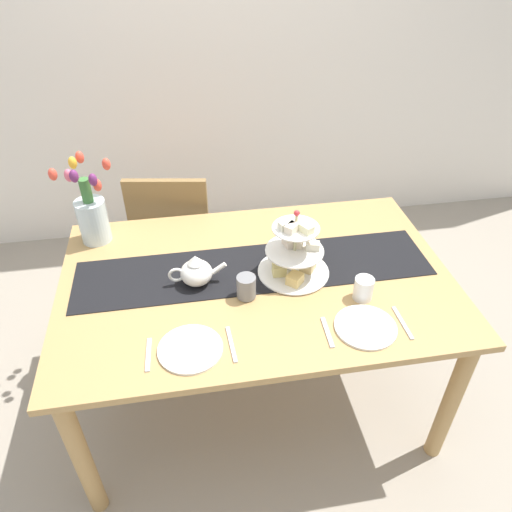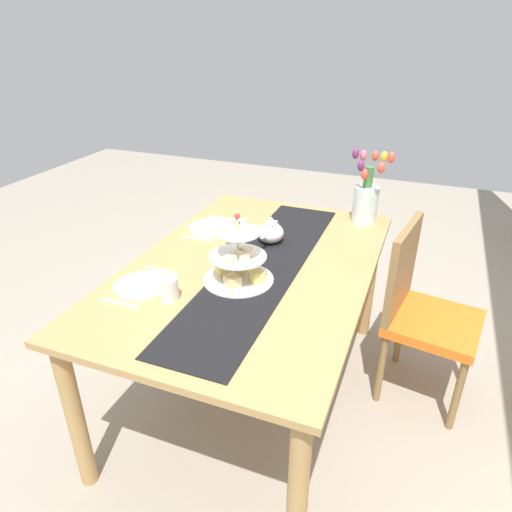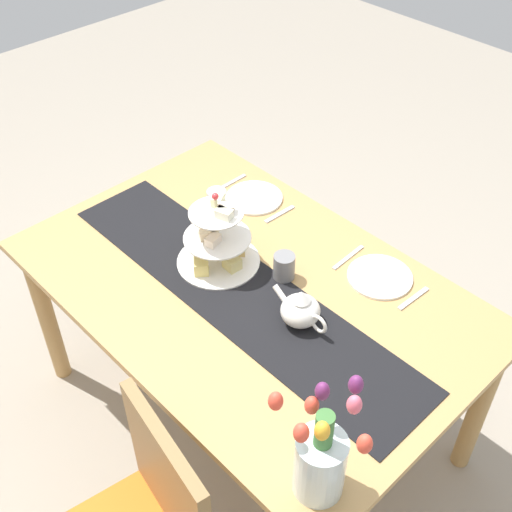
{
  "view_description": "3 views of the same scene",
  "coord_description": "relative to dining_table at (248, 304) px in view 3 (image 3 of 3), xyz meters",
  "views": [
    {
      "loc": [
        -0.26,
        -1.52,
        2.05
      ],
      "look_at": [
        0.0,
        0.02,
        0.86
      ],
      "focal_mm": 33.68,
      "sensor_mm": 36.0,
      "label": 1
    },
    {
      "loc": [
        1.7,
        0.68,
        1.75
      ],
      "look_at": [
        0.06,
        0.04,
        0.84
      ],
      "focal_mm": 32.15,
      "sensor_mm": 36.0,
      "label": 2
    },
    {
      "loc": [
        -1.21,
        1.12,
        2.36
      ],
      "look_at": [
        0.03,
        -0.06,
        0.84
      ],
      "focal_mm": 46.15,
      "sensor_mm": 36.0,
      "label": 3
    }
  ],
  "objects": [
    {
      "name": "ground_plane",
      "position": [
        0.0,
        0.0,
        -0.67
      ],
      "size": [
        8.0,
        8.0,
        0.0
      ],
      "primitive_type": "plane",
      "color": "gray"
    },
    {
      "name": "dining_table",
      "position": [
        0.0,
        0.0,
        0.0
      ],
      "size": [
        1.62,
        1.05,
        0.76
      ],
      "color": "tan",
      "rests_on": "ground_plane"
    },
    {
      "name": "table_runner",
      "position": [
        0.0,
        0.05,
        0.1
      ],
      "size": [
        1.5,
        0.33,
        0.0
      ],
      "primitive_type": "cube",
      "color": "black",
      "rests_on": "dining_table"
    },
    {
      "name": "tiered_cake_stand",
      "position": [
        0.16,
        -0.0,
        0.19
      ],
      "size": [
        0.3,
        0.3,
        0.3
      ],
      "color": "beige",
      "rests_on": "table_runner"
    },
    {
      "name": "teapot",
      "position": [
        -0.25,
        0.0,
        0.16
      ],
      "size": [
        0.24,
        0.13,
        0.14
      ],
      "color": "white",
      "rests_on": "table_runner"
    },
    {
      "name": "tulip_vase",
      "position": [
        -0.68,
        0.39,
        0.24
      ],
      "size": [
        0.25,
        0.22,
        0.4
      ],
      "color": "silver",
      "rests_on": "dining_table"
    },
    {
      "name": "dinner_plate_left",
      "position": [
        -0.3,
        -0.36,
        0.1
      ],
      "size": [
        0.23,
        0.23,
        0.01
      ],
      "primitive_type": "cylinder",
      "color": "white",
      "rests_on": "dining_table"
    },
    {
      "name": "fork_left",
      "position": [
        -0.44,
        -0.36,
        0.1
      ],
      "size": [
        0.02,
        0.15,
        0.01
      ],
      "primitive_type": "cube",
      "rotation": [
        0.0,
        0.0,
        -0.04
      ],
      "color": "silver",
      "rests_on": "dining_table"
    },
    {
      "name": "knife_left",
      "position": [
        -0.15,
        -0.36,
        0.1
      ],
      "size": [
        0.02,
        0.17,
        0.01
      ],
      "primitive_type": "cube",
      "rotation": [
        0.0,
        0.0,
        0.05
      ],
      "color": "silver",
      "rests_on": "dining_table"
    },
    {
      "name": "dinner_plate_right",
      "position": [
        0.35,
        -0.36,
        0.1
      ],
      "size": [
        0.23,
        0.23,
        0.01
      ],
      "primitive_type": "cylinder",
      "color": "white",
      "rests_on": "dining_table"
    },
    {
      "name": "fork_right",
      "position": [
        0.2,
        -0.36,
        0.1
      ],
      "size": [
        0.02,
        0.15,
        0.01
      ],
      "primitive_type": "cube",
      "rotation": [
        0.0,
        0.0,
        -0.04
      ],
      "color": "silver",
      "rests_on": "dining_table"
    },
    {
      "name": "knife_right",
      "position": [
        0.49,
        -0.36,
        0.1
      ],
      "size": [
        0.02,
        0.17,
        0.01
      ],
      "primitive_type": "cube",
      "rotation": [
        0.0,
        0.0,
        0.01
      ],
      "color": "silver",
      "rests_on": "dining_table"
    },
    {
      "name": "mug_grey",
      "position": [
        -0.06,
        -0.12,
        0.15
      ],
      "size": [
        0.08,
        0.08,
        0.09
      ],
      "primitive_type": "cylinder",
      "color": "slate",
      "rests_on": "table_runner"
    },
    {
      "name": "mug_white_text",
      "position": [
        0.39,
        -0.2,
        0.15
      ],
      "size": [
        0.08,
        0.08,
        0.09
      ],
      "primitive_type": "cylinder",
      "color": "white",
      "rests_on": "dining_table"
    }
  ]
}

